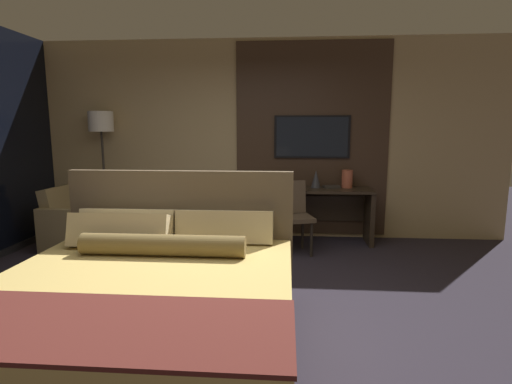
{
  "coord_description": "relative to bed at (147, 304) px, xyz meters",
  "views": [
    {
      "loc": [
        0.51,
        -3.16,
        1.57
      ],
      "look_at": [
        0.2,
        0.86,
        0.92
      ],
      "focal_mm": 28.0,
      "sensor_mm": 36.0,
      "label": 1
    }
  ],
  "objects": [
    {
      "name": "ground_plane",
      "position": [
        0.46,
        0.57,
        -0.34
      ],
      "size": [
        16.0,
        16.0,
        0.0
      ],
      "primitive_type": "plane",
      "color": "#28232D"
    },
    {
      "name": "wall_back_tv_panel",
      "position": [
        0.57,
        3.17,
        1.06
      ],
      "size": [
        7.2,
        0.09,
        2.8
      ],
      "color": "tan",
      "rests_on": "ground_plane"
    },
    {
      "name": "bed",
      "position": [
        0.0,
        0.0,
        0.0
      ],
      "size": [
        2.06,
        2.11,
        1.19
      ],
      "color": "#33281E",
      "rests_on": "ground_plane"
    },
    {
      "name": "desk",
      "position": [
        1.32,
        2.88,
        0.16
      ],
      "size": [
        1.63,
        0.53,
        0.75
      ],
      "color": "#2D2319",
      "rests_on": "ground_plane"
    },
    {
      "name": "tv",
      "position": [
        1.32,
        3.09,
        1.11
      ],
      "size": [
        1.05,
        0.04,
        0.59
      ],
      "color": "black"
    },
    {
      "name": "desk_chair",
      "position": [
        1.04,
        2.38,
        0.2
      ],
      "size": [
        0.56,
        0.56,
        0.9
      ],
      "rotation": [
        0.0,
        0.0,
        0.28
      ],
      "color": "#4C3D2D",
      "rests_on": "ground_plane"
    },
    {
      "name": "armchair_by_window",
      "position": [
        -1.74,
        2.35,
        -0.06
      ],
      "size": [
        0.83,
        0.84,
        0.82
      ],
      "rotation": [
        0.0,
        0.0,
        1.51
      ],
      "color": "olive",
      "rests_on": "ground_plane"
    },
    {
      "name": "floor_lamp",
      "position": [
        -1.63,
        2.91,
        1.17
      ],
      "size": [
        0.34,
        0.34,
        1.8
      ],
      "color": "#282623",
      "rests_on": "ground_plane"
    },
    {
      "name": "vase_tall",
      "position": [
        1.38,
        2.92,
        0.53
      ],
      "size": [
        0.14,
        0.14,
        0.24
      ],
      "color": "#333338",
      "rests_on": "desk"
    },
    {
      "name": "vase_short",
      "position": [
        1.81,
        2.94,
        0.54
      ],
      "size": [
        0.15,
        0.15,
        0.25
      ],
      "color": "#B2563D",
      "rests_on": "desk"
    },
    {
      "name": "book",
      "position": [
        1.6,
        2.91,
        0.43
      ],
      "size": [
        0.25,
        0.2,
        0.03
      ],
      "color": "#332D28",
      "rests_on": "desk"
    }
  ]
}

